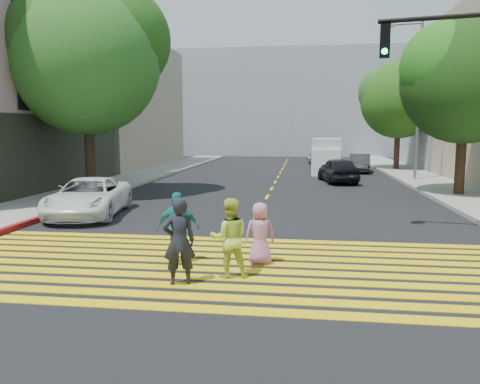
% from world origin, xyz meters
% --- Properties ---
extents(ground, '(120.00, 120.00, 0.00)m').
position_xyz_m(ground, '(0.00, 0.00, 0.00)').
color(ground, black).
extents(sidewalk_left, '(3.00, 40.00, 0.15)m').
position_xyz_m(sidewalk_left, '(-8.50, 22.00, 0.07)').
color(sidewalk_left, gray).
rests_on(sidewalk_left, ground).
extents(sidewalk_right, '(3.00, 60.00, 0.15)m').
position_xyz_m(sidewalk_right, '(8.50, 15.00, 0.07)').
color(sidewalk_right, gray).
rests_on(sidewalk_right, ground).
extents(curb_red, '(0.20, 8.00, 0.16)m').
position_xyz_m(curb_red, '(-6.90, 6.00, 0.08)').
color(curb_red, maroon).
rests_on(curb_red, ground).
extents(crosswalk, '(13.40, 5.30, 0.01)m').
position_xyz_m(crosswalk, '(0.00, 1.28, 0.01)').
color(crosswalk, yellow).
rests_on(crosswalk, ground).
extents(lane_line, '(0.12, 34.40, 0.01)m').
position_xyz_m(lane_line, '(0.00, 22.50, 0.01)').
color(lane_line, yellow).
rests_on(lane_line, ground).
extents(building_left_tan, '(12.00, 16.00, 10.00)m').
position_xyz_m(building_left_tan, '(-16.00, 28.00, 5.00)').
color(building_left_tan, tan).
rests_on(building_left_tan, ground).
extents(backdrop_block, '(30.00, 8.00, 12.00)m').
position_xyz_m(backdrop_block, '(0.00, 48.00, 6.00)').
color(backdrop_block, gray).
rests_on(backdrop_block, ground).
extents(tree_left, '(8.37, 8.29, 9.35)m').
position_xyz_m(tree_left, '(-7.87, 11.54, 6.30)').
color(tree_left, black).
rests_on(tree_left, ground).
extents(tree_right_near, '(6.37, 6.09, 7.89)m').
position_xyz_m(tree_right_near, '(8.44, 13.12, 5.34)').
color(tree_right_near, black).
rests_on(tree_right_near, ground).
extents(tree_right_far, '(7.32, 7.08, 7.94)m').
position_xyz_m(tree_right_far, '(8.40, 26.97, 5.36)').
color(tree_right_far, '#492C26').
rests_on(tree_right_far, ground).
extents(pedestrian_man, '(0.71, 0.58, 1.68)m').
position_xyz_m(pedestrian_man, '(-0.76, -0.02, 0.84)').
color(pedestrian_man, black).
rests_on(pedestrian_man, ground).
extents(pedestrian_woman, '(0.89, 0.77, 1.60)m').
position_xyz_m(pedestrian_woman, '(0.12, 0.55, 0.80)').
color(pedestrian_woman, '#CDDF49').
rests_on(pedestrian_woman, ground).
extents(pedestrian_child, '(0.77, 0.62, 1.38)m').
position_xyz_m(pedestrian_child, '(0.64, 1.54, 0.69)').
color(pedestrian_child, '#C2759D').
rests_on(pedestrian_child, ground).
extents(pedestrian_extra, '(0.99, 0.58, 1.59)m').
position_xyz_m(pedestrian_extra, '(-1.16, 1.41, 0.79)').
color(pedestrian_extra, teal).
rests_on(pedestrian_extra, ground).
extents(white_sedan, '(2.86, 4.94, 1.30)m').
position_xyz_m(white_sedan, '(-5.73, 6.61, 0.65)').
color(white_sedan, white).
rests_on(white_sedan, ground).
extents(dark_car_near, '(2.33, 4.38, 1.42)m').
position_xyz_m(dark_car_near, '(3.51, 18.33, 0.71)').
color(dark_car_near, black).
rests_on(dark_car_near, ground).
extents(silver_car, '(2.37, 4.51, 1.25)m').
position_xyz_m(silver_car, '(3.03, 31.91, 0.62)').
color(silver_car, '#A9A9A9').
rests_on(silver_car, ground).
extents(dark_car_parked, '(1.79, 4.02, 1.28)m').
position_xyz_m(dark_car_parked, '(5.48, 25.06, 0.64)').
color(dark_car_parked, black).
rests_on(dark_car_parked, ground).
extents(white_van, '(2.19, 5.12, 2.36)m').
position_xyz_m(white_van, '(3.16, 23.97, 1.12)').
color(white_van, silver).
rests_on(white_van, ground).
extents(street_lamp, '(2.03, 0.40, 8.96)m').
position_xyz_m(street_lamp, '(7.72, 19.29, 5.14)').
color(street_lamp, gray).
rests_on(street_lamp, ground).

